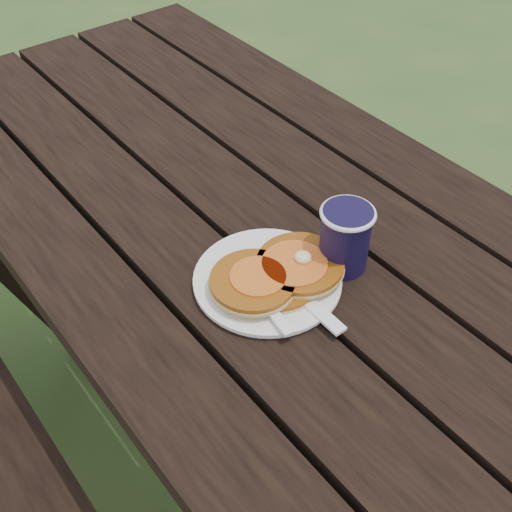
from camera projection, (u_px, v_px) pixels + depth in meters
ground at (279, 471)px, 1.54m from camera, size 60.00×60.00×0.00m
picnic_table at (283, 381)px, 1.29m from camera, size 1.36×1.80×0.75m
plate at (267, 280)px, 0.95m from camera, size 0.27×0.27×0.01m
pancake_stack at (278, 274)px, 0.93m from camera, size 0.20×0.14×0.04m
knife at (299, 294)px, 0.92m from camera, size 0.02×0.18×0.00m
fork at (270, 308)px, 0.89m from camera, size 0.06×0.16×0.01m
coffee_cup at (345, 235)px, 0.94m from camera, size 0.08×0.08×0.11m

